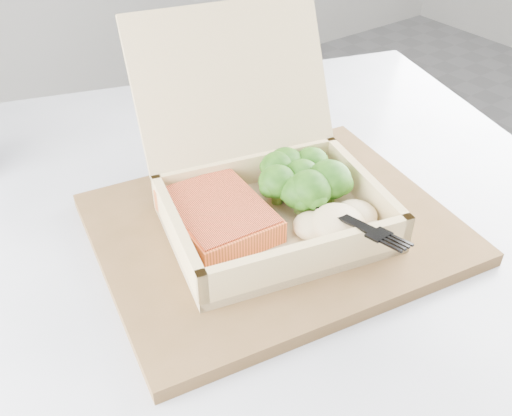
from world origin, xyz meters
TOP-DOWN VIEW (x-y plane):
  - cafe_table at (-0.61, 0.14)m, footprint 1.11×1.11m
  - serving_tray at (-0.57, 0.13)m, footprint 0.43×0.36m
  - takeout_container at (-0.56, 0.16)m, footprint 0.28×0.31m
  - salmon_fillet at (-0.63, 0.15)m, footprint 0.10×0.13m
  - broccoli_pile at (-0.52, 0.14)m, footprint 0.11×0.11m
  - mashed_potatoes at (-0.54, 0.07)m, footprint 0.09×0.08m
  - plastic_fork at (-0.54, 0.09)m, footprint 0.02×0.15m
  - receipt at (-0.48, 0.32)m, footprint 0.14×0.17m

SIDE VIEW (x-z plane):
  - cafe_table at x=-0.61m, z-range 0.18..0.94m
  - receipt at x=-0.48m, z-range 0.76..0.76m
  - serving_tray at x=-0.57m, z-range 0.76..0.78m
  - salmon_fillet at x=-0.63m, z-range 0.79..0.81m
  - mashed_potatoes at x=-0.54m, z-range 0.79..0.82m
  - broccoli_pile at x=-0.52m, z-range 0.79..0.83m
  - plastic_fork at x=-0.54m, z-range 0.80..0.83m
  - takeout_container at x=-0.56m, z-range 0.73..0.93m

